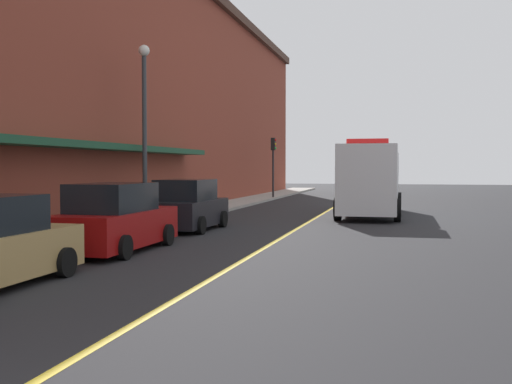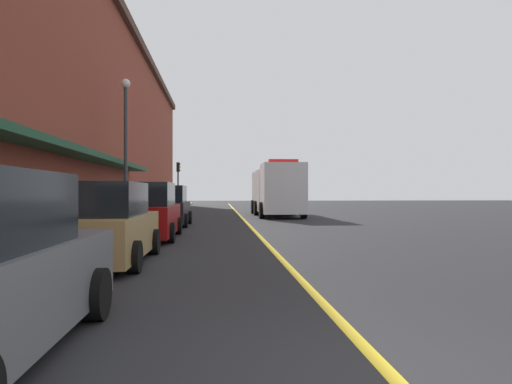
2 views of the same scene
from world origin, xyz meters
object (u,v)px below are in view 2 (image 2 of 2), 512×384
object	(u,v)px
parked_car_3	(167,207)
parked_car_1	(103,226)
box_truck	(276,191)
traffic_light_near	(178,176)
parking_meter_0	(114,206)
street_lamp_left	(126,134)
parking_meter_1	(123,205)
parked_car_2	(148,213)
parking_meter_2	(85,210)

from	to	relation	value
parked_car_3	parked_car_1	bearing A→B (deg)	179.92
box_truck	traffic_light_near	size ratio (longest dim) A/B	2.13
parked_car_3	traffic_light_near	bearing A→B (deg)	4.24
parking_meter_0	street_lamp_left	xyz separation A→B (m)	(-0.60, 5.12, 3.34)
box_truck	parking_meter_1	size ratio (longest dim) A/B	6.89
parked_car_3	street_lamp_left	distance (m)	4.18
parked_car_3	parking_meter_1	world-z (taller)	parked_car_3
street_lamp_left	parked_car_1	bearing A→B (deg)	-80.85
parked_car_2	parking_meter_2	distance (m)	2.54
box_truck	parked_car_1	bearing A→B (deg)	-18.10
parked_car_2	parking_meter_0	size ratio (longest dim) A/B	3.57
parked_car_3	parking_meter_1	xyz separation A→B (m)	(-1.47, -2.71, 0.19)
traffic_light_near	parked_car_3	bearing A→B (deg)	-86.36
parked_car_1	traffic_light_near	bearing A→B (deg)	2.32
parked_car_1	parking_meter_1	distance (m)	8.55
parking_meter_1	parking_meter_2	world-z (taller)	same
traffic_light_near	parking_meter_2	bearing A→B (deg)	-90.12
parked_car_3	box_truck	world-z (taller)	box_truck
parking_meter_2	street_lamp_left	bearing A→B (deg)	93.91
parking_meter_0	parking_meter_2	size ratio (longest dim) A/B	1.00
parked_car_1	parking_meter_2	xyz separation A→B (m)	(-1.34, 3.25, 0.22)
box_truck	parking_meter_0	size ratio (longest dim) A/B	6.89
parking_meter_0	parking_meter_2	xyz separation A→B (m)	(0.00, -3.66, 0.00)
box_truck	parking_meter_2	xyz separation A→B (m)	(-7.75, -16.44, -0.63)
parked_car_1	parked_car_3	bearing A→B (deg)	-0.55
parked_car_2	parking_meter_1	size ratio (longest dim) A/B	3.57
parking_meter_2	parked_car_1	bearing A→B (deg)	-67.64
parked_car_3	parking_meter_2	xyz separation A→B (m)	(-1.47, -7.91, 0.19)
parking_meter_1	parking_meter_2	bearing A→B (deg)	-90.00
box_truck	traffic_light_near	bearing A→B (deg)	-150.50
box_truck	parking_meter_0	world-z (taller)	box_truck
parked_car_1	parked_car_2	distance (m)	5.31
box_truck	traffic_light_near	xyz separation A→B (m)	(-7.69, 13.56, 1.46)
parking_meter_1	street_lamp_left	xyz separation A→B (m)	(-0.60, 3.58, 3.34)
parking_meter_1	street_lamp_left	bearing A→B (deg)	99.51
parked_car_2	traffic_light_near	xyz separation A→B (m)	(-1.43, 27.95, 2.27)
parking_meter_1	parking_meter_2	distance (m)	5.20
parking_meter_0	street_lamp_left	bearing A→B (deg)	96.69
parked_car_1	parked_car_2	bearing A→B (deg)	-1.51
parked_car_2	box_truck	xyz separation A→B (m)	(6.26, 14.39, 0.81)
parked_car_1	parking_meter_2	size ratio (longest dim) A/B	3.25
box_truck	parking_meter_2	size ratio (longest dim) A/B	6.89
parking_meter_0	parking_meter_1	world-z (taller)	same
box_truck	parked_car_3	bearing A→B (deg)	-36.43
parked_car_3	street_lamp_left	size ratio (longest dim) A/B	0.61
parked_car_1	parked_car_2	xyz separation A→B (m)	(0.15, 5.30, 0.05)
parked_car_3	parking_meter_2	world-z (taller)	parked_car_3
parked_car_2	traffic_light_near	size ratio (longest dim) A/B	1.11
parked_car_2	parking_meter_2	bearing A→B (deg)	143.75
parked_car_3	parking_meter_1	bearing A→B (deg)	152.16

